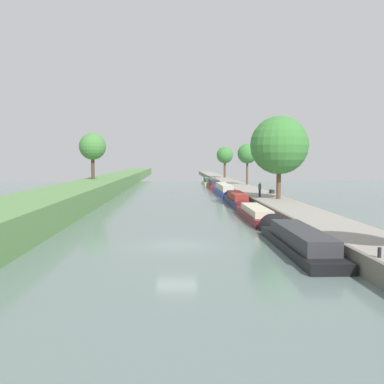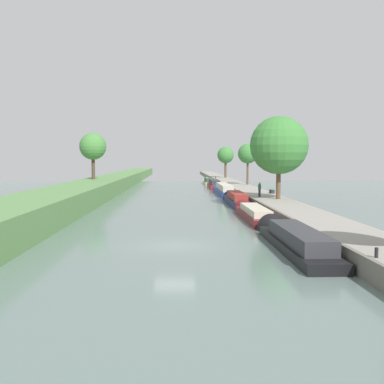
{
  "view_description": "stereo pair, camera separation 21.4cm",
  "coord_description": "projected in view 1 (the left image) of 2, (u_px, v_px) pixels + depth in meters",
  "views": [
    {
      "loc": [
        -0.07,
        -26.83,
        5.32
      ],
      "look_at": [
        2.13,
        31.09,
        1.0
      ],
      "focal_mm": 41.15,
      "sensor_mm": 36.0,
      "label": 1
    },
    {
      "loc": [
        0.15,
        -26.83,
        5.32
      ],
      "look_at": [
        2.13,
        31.09,
        1.0
      ],
      "focal_mm": 41.15,
      "sensor_mm": 36.0,
      "label": 2
    }
  ],
  "objects": [
    {
      "name": "ground_plane",
      "position": [
        177.0,
        246.0,
        27.13
      ],
      "size": [
        160.0,
        160.0,
        0.0
      ],
      "primitive_type": "plane",
      "color": "slate"
    },
    {
      "name": "tree_rightbank_far",
      "position": [
        225.0,
        155.0,
        103.64
      ],
      "size": [
        3.89,
        3.89,
        7.26
      ],
      "color": "brown",
      "rests_on": "right_towpath"
    },
    {
      "name": "tree_rightbank_midfar",
      "position": [
        247.0,
        154.0,
        74.87
      ],
      "size": [
        3.37,
        3.37,
        6.96
      ],
      "color": "brown",
      "rests_on": "right_towpath"
    },
    {
      "name": "narrowboat_navy",
      "position": [
        236.0,
        199.0,
        51.97
      ],
      "size": [
        1.83,
        11.53,
        2.0
      ],
      "color": "#141E42",
      "rests_on": "ground_plane"
    },
    {
      "name": "stone_quay",
      "position": [
        312.0,
        236.0,
        27.41
      ],
      "size": [
        0.25,
        260.0,
        1.06
      ],
      "color": "#6B665B",
      "rests_on": "ground_plane"
    },
    {
      "name": "mooring_bollard_far",
      "position": [
        215.0,
        177.0,
        99.4
      ],
      "size": [
        0.16,
        0.16,
        0.45
      ],
      "color": "black",
      "rests_on": "right_towpath"
    },
    {
      "name": "narrowboat_maroon",
      "position": [
        253.0,
        213.0,
        39.56
      ],
      "size": [
        1.88,
        11.89,
        1.78
      ],
      "color": "maroon",
      "rests_on": "ground_plane"
    },
    {
      "name": "narrowboat_blue",
      "position": [
        223.0,
        190.0,
        66.99
      ],
      "size": [
        1.85,
        16.75,
        2.12
      ],
      "color": "#283D93",
      "rests_on": "ground_plane"
    },
    {
      "name": "mooring_bollard_near",
      "position": [
        379.0,
        253.0,
        19.29
      ],
      "size": [
        0.16,
        0.16,
        0.45
      ],
      "color": "black",
      "rests_on": "right_towpath"
    },
    {
      "name": "narrowboat_black",
      "position": [
        294.0,
        239.0,
        26.51
      ],
      "size": [
        2.15,
        12.82,
        2.11
      ],
      "color": "black",
      "rests_on": "ground_plane"
    },
    {
      "name": "narrowboat_red",
      "position": [
        213.0,
        184.0,
        82.34
      ],
      "size": [
        1.81,
        11.67,
        2.08
      ],
      "color": "maroon",
      "rests_on": "ground_plane"
    },
    {
      "name": "tree_leftbank_downstream",
      "position": [
        93.0,
        147.0,
        68.08
      ],
      "size": [
        4.14,
        4.14,
        7.17
      ],
      "color": "#4C3828",
      "rests_on": "left_grassy_bank"
    },
    {
      "name": "person_walking",
      "position": [
        260.0,
        189.0,
        50.7
      ],
      "size": [
        0.34,
        0.34,
        1.66
      ],
      "color": "#282D42",
      "rests_on": "right_towpath"
    },
    {
      "name": "right_towpath",
      "position": [
        346.0,
        236.0,
        27.49
      ],
      "size": [
        4.03,
        260.0,
        1.01
      ],
      "color": "gray",
      "rests_on": "ground_plane"
    },
    {
      "name": "park_bench",
      "position": [
        272.0,
        191.0,
        55.65
      ],
      "size": [
        0.44,
        1.5,
        0.47
      ],
      "color": "#333338",
      "rests_on": "right_towpath"
    },
    {
      "name": "narrowboat_cream",
      "position": [
        208.0,
        182.0,
        94.4
      ],
      "size": [
        2.02,
        11.59,
        1.99
      ],
      "color": "beige",
      "rests_on": "ground_plane"
    },
    {
      "name": "tree_rightbank_midnear",
      "position": [
        279.0,
        145.0,
        47.5
      ],
      "size": [
        6.28,
        6.28,
        8.97
      ],
      "color": "brown",
      "rests_on": "right_towpath"
    }
  ]
}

